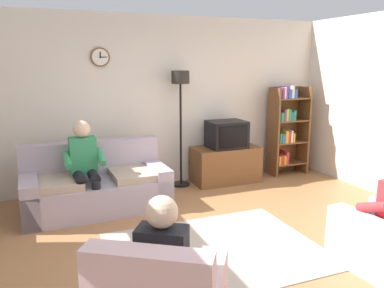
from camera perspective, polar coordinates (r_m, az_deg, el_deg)
The scene contains 10 objects.
ground_plane at distance 4.33m, azimuth 7.40°, elevation -15.30°, with size 12.00×12.00×0.00m, color #9E6B42.
back_wall_assembly at distance 6.33m, azimuth -4.08°, elevation 6.30°, with size 6.20×0.17×2.70m.
couch at distance 5.42m, azimuth -13.94°, elevation -6.25°, with size 1.92×0.94×0.90m.
tv_stand at distance 6.49m, azimuth 4.95°, elevation -3.03°, with size 1.10×0.56×0.60m.
tv at distance 6.35m, azimuth 5.13°, elevation 1.44°, with size 0.60×0.49×0.44m.
bookshelf at distance 7.05m, azimuth 13.67°, elevation 2.34°, with size 0.68×0.36×1.58m.
floor_lamp at distance 6.08m, azimuth -1.71°, elevation 7.03°, with size 0.28×0.28×1.85m.
area_rug at distance 4.29m, azimuth 3.52°, elevation -15.42°, with size 2.20×1.70×0.01m, color #AD9E8E.
person_on_couch at distance 5.19m, azimuth -15.59°, elevation -2.72°, with size 0.52×0.54×1.24m.
person_in_left_armchair at distance 2.84m, azimuth -3.87°, elevation -16.93°, with size 0.61×0.64×1.12m.
Camera 1 is at (-1.91, -3.34, 1.98)m, focal length 36.10 mm.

